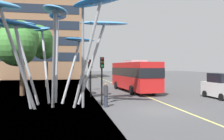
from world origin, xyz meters
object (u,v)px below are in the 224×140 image
traffic_light_kerb_near (102,70)px  traffic_light_kerb_far (91,70)px  leaf_sculpture (53,26)px  traffic_light_island_mid (89,70)px  car_parked_mid (222,87)px  pedestrian (106,95)px  red_bus (134,74)px  street_lamp (89,36)px

traffic_light_kerb_near → traffic_light_kerb_far: traffic_light_kerb_near is taller
leaf_sculpture → traffic_light_kerb_near: size_ratio=3.08×
traffic_light_kerb_near → traffic_light_island_mid: (-0.10, 10.18, -0.11)m
leaf_sculpture → traffic_light_kerb_far: (3.09, 4.30, -3.27)m
car_parked_mid → pedestrian: car_parked_mid is taller
car_parked_mid → red_bus: bearing=131.3°
traffic_light_kerb_far → pedestrian: size_ratio=2.04×
traffic_light_kerb_near → car_parked_mid: (11.01, 1.41, -1.53)m
traffic_light_island_mid → pedestrian: 11.27m
traffic_light_island_mid → leaf_sculpture: bearing=-109.0°
red_bus → traffic_light_island_mid: red_bus is taller
traffic_light_kerb_near → street_lamp: size_ratio=0.46×
traffic_light_kerb_far → car_parked_mid: size_ratio=0.91×
red_bus → traffic_light_island_mid: (-4.96, 1.78, 0.53)m
red_bus → street_lamp: street_lamp is taller
traffic_light_kerb_near → red_bus: bearing=59.9°
traffic_light_kerb_near → pedestrian: size_ratio=2.07×
car_parked_mid → leaf_sculpture: bearing=-175.4°
red_bus → leaf_sculpture: leaf_sculpture is taller
red_bus → traffic_light_island_mid: bearing=160.3°
leaf_sculpture → traffic_light_kerb_far: 6.23m
leaf_sculpture → street_lamp: (2.47, -1.04, -0.85)m
traffic_light_kerb_far → red_bus: bearing=36.0°
traffic_light_kerb_near → pedestrian: 1.98m
traffic_light_kerb_near → traffic_light_island_mid: bearing=90.6°
car_parked_mid → street_lamp: bearing=-169.6°
car_parked_mid → pedestrian: 11.13m
leaf_sculpture → street_lamp: size_ratio=1.41×
traffic_light_kerb_near → leaf_sculpture: bearing=175.9°
red_bus → traffic_light_island_mid: size_ratio=3.02×
leaf_sculpture → traffic_light_kerb_near: (3.51, -0.25, -3.23)m
car_parked_mid → traffic_light_island_mid: bearing=141.7°
street_lamp → pedestrian: (1.17, -0.19, -4.11)m
traffic_light_kerb_far → car_parked_mid: 11.95m
traffic_light_island_mid → car_parked_mid: bearing=-38.3°
street_lamp → traffic_light_kerb_near: bearing=37.2°
red_bus → traffic_light_kerb_far: (-5.28, -3.84, 0.60)m
traffic_light_island_mid → street_lamp: size_ratio=0.44×
red_bus → traffic_light_kerb_near: 9.72m
leaf_sculpture → car_parked_mid: 15.33m
street_lamp → leaf_sculpture: bearing=157.1°
traffic_light_island_mid → car_parked_mid: traffic_light_island_mid is taller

